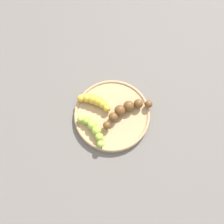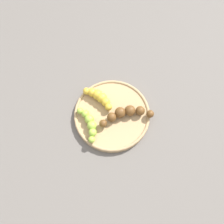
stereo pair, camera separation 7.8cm
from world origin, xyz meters
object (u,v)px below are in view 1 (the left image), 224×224
fruit_bowl (112,115)px  banana_spotted (95,101)px  banana_overripe (125,110)px  banana_green (93,128)px

fruit_bowl → banana_spotted: (-0.05, -0.05, 0.02)m
banana_overripe → banana_green: size_ratio=1.46×
fruit_bowl → banana_spotted: bearing=-138.6°
banana_overripe → fruit_bowl: bearing=70.5°
banana_overripe → banana_green: (0.04, -0.11, -0.00)m
banana_spotted → banana_green: bearing=-160.4°
banana_overripe → banana_green: 0.12m
fruit_bowl → banana_green: (0.04, -0.07, 0.02)m
banana_spotted → banana_green: (0.09, -0.03, -0.00)m
fruit_bowl → banana_green: bearing=-60.8°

